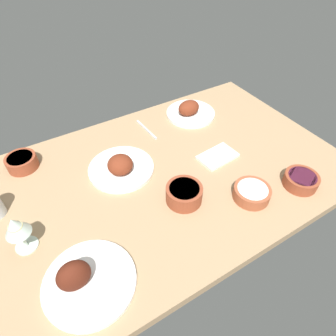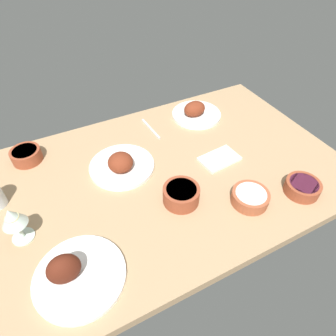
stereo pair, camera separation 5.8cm
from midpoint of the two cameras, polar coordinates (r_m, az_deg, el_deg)
The scene contains 11 objects.
dining_table at distance 115.81cm, azimuth -1.42°, elevation -1.46°, with size 140.00×90.00×4.00cm, color tan.
plate_center_main at distance 144.00cm, azimuth 3.19°, elevation 11.13°, with size 23.85×23.85×8.51cm.
plate_near_viewer at distance 114.68cm, azimuth -10.74°, elevation 0.17°, with size 25.89×25.89×8.79cm.
plate_far_side at distance 89.63cm, azimuth -18.16°, elevation -20.35°, with size 26.50×26.50×10.70cm.
bowl_cream at distance 107.03cm, azimuth 14.78°, elevation -4.76°, with size 13.22×13.22×4.54cm.
bowl_pasta at distance 129.61cm, azimuth -28.14°, elevation 1.07°, with size 11.88×11.88×5.28cm.
bowl_soup at distance 102.07cm, azimuth 1.59°, elevation -5.11°, with size 13.06×13.06×6.28cm.
bowl_onions at distance 117.35cm, azimuth 23.58°, elevation -2.22°, with size 12.58×12.58×4.74cm.
wine_glass at distance 97.53cm, azimuth -29.44°, elevation -10.33°, with size 7.60×7.60×14.00cm.
folded_napkin at distance 121.39cm, azimuth 8.47°, elevation 2.25°, with size 15.90×10.11×1.20cm, color white.
fork_loose at distance 135.57cm, azimuth -5.52°, elevation 7.56°, with size 16.95×0.90×0.80cm, color silver.
Camera 1 is at (41.90, 69.56, 84.61)cm, focal length 30.78 mm.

